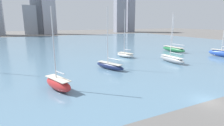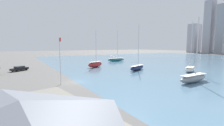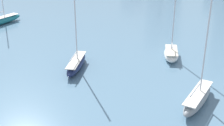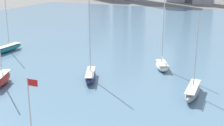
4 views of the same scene
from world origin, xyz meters
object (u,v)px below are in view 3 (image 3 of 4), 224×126
object	(u,v)px
sailboat_navy	(76,63)
sailboat_teal	(2,20)
sailboat_gray	(198,98)
sailboat_white	(171,53)

from	to	relation	value
sailboat_navy	sailboat_teal	bearing A→B (deg)	137.34
sailboat_gray	sailboat_navy	size ratio (longest dim) A/B	0.94
sailboat_teal	sailboat_white	distance (m)	38.23
sailboat_white	sailboat_gray	size ratio (longest dim) A/B	1.10
sailboat_teal	sailboat_gray	size ratio (longest dim) A/B	1.14
sailboat_teal	sailboat_gray	distance (m)	47.39
sailboat_white	sailboat_navy	size ratio (longest dim) A/B	1.03
sailboat_gray	sailboat_teal	bearing A→B (deg)	166.72
sailboat_gray	sailboat_white	bearing A→B (deg)	123.74
sailboat_white	sailboat_navy	world-z (taller)	sailboat_white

